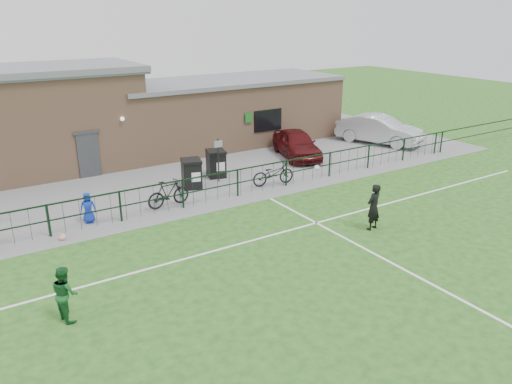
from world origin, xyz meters
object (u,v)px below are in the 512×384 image
car_silver (379,130)px  ball_ground (62,237)px  spectator_child (88,208)px  bicycle_d (168,193)px  car_maroon (297,144)px  bicycle_e (273,174)px  wheelie_bin_right (216,164)px  wheelie_bin_left (192,174)px  sign_post (218,160)px  outfield_player (65,293)px

car_silver → ball_ground: car_silver is taller
car_silver → ball_ground: (-18.81, -3.82, -0.72)m
spectator_child → bicycle_d: bearing=14.5°
car_silver → spectator_child: size_ratio=4.32×
car_maroon → bicycle_e: (-3.63, -3.12, -0.21)m
wheelie_bin_right → spectator_child: wheelie_bin_right is taller
wheelie_bin_right → wheelie_bin_left: bearing=-139.8°
car_maroon → bicycle_d: bearing=-142.6°
bicycle_d → sign_post: bearing=-67.5°
car_silver → outfield_player: (-19.74, -8.68, -0.11)m
bicycle_e → spectator_child: bearing=97.4°
outfield_player → sign_post: bearing=-59.6°
sign_post → ball_ground: sign_post is taller
wheelie_bin_left → sign_post: sign_post is taller
sign_post → bicycle_d: bearing=-151.9°
car_silver → wheelie_bin_right: bearing=160.9°
sign_post → outfield_player: 11.28m
bicycle_d → wheelie_bin_left: bearing=-53.5°
outfield_player → bicycle_d: bearing=-53.3°
wheelie_bin_right → car_maroon: size_ratio=0.28×
bicycle_d → spectator_child: (-3.13, 0.07, 0.03)m
car_silver → bicycle_e: (-9.51, -2.89, -0.30)m
car_silver → spectator_child: car_silver is taller
outfield_player → ball_ground: outfield_player is taller
outfield_player → wheelie_bin_right: bearing=-57.8°
sign_post → bicycle_d: sign_post is taller
sign_post → ball_ground: size_ratio=8.55×
wheelie_bin_left → ball_ground: 6.62m
wheelie_bin_right → sign_post: 0.84m
car_maroon → outfield_player: car_maroon is taller
wheelie_bin_right → ball_ground: bearing=-142.1°
car_silver → outfield_player: 21.56m
bicycle_d → outfield_player: outfield_player is taller
bicycle_e → spectator_child: (-8.12, 0.11, 0.05)m
sign_post → spectator_child: (-6.30, -1.63, -0.42)m
bicycle_e → ball_ground: bearing=103.9°
sign_post → ball_ground: 7.99m
wheelie_bin_left → outfield_player: outfield_player is taller
wheelie_bin_left → sign_post: (1.40, 0.10, 0.40)m
bicycle_d → car_silver: bearing=-84.5°
wheelie_bin_left → spectator_child: bearing=-146.8°
car_maroon → ball_ground: 13.57m
sign_post → car_maroon: size_ratio=0.47×
car_silver → bicycle_e: size_ratio=2.51×
car_maroon → bicycle_d: 9.16m
car_maroon → car_silver: 5.88m
bicycle_e → outfield_player: bearing=127.6°
wheelie_bin_right → car_maroon: (5.22, 0.69, 0.13)m
car_silver → bicycle_e: car_silver is taller
car_maroon → car_silver: size_ratio=0.86×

